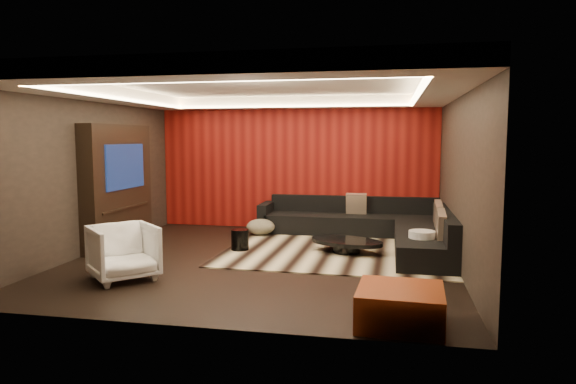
% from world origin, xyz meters
% --- Properties ---
extents(floor, '(6.00, 6.00, 0.02)m').
position_xyz_m(floor, '(0.00, 0.00, -0.01)').
color(floor, black).
rests_on(floor, ground).
extents(ceiling, '(6.00, 6.00, 0.02)m').
position_xyz_m(ceiling, '(0.00, 0.00, 2.81)').
color(ceiling, silver).
rests_on(ceiling, ground).
extents(wall_back, '(6.00, 0.02, 2.80)m').
position_xyz_m(wall_back, '(0.00, 3.01, 1.40)').
color(wall_back, black).
rests_on(wall_back, ground).
extents(wall_left, '(0.02, 6.00, 2.80)m').
position_xyz_m(wall_left, '(-3.01, 0.00, 1.40)').
color(wall_left, black).
rests_on(wall_left, ground).
extents(wall_right, '(0.02, 6.00, 2.80)m').
position_xyz_m(wall_right, '(3.01, 0.00, 1.40)').
color(wall_right, black).
rests_on(wall_right, ground).
extents(red_feature_wall, '(5.98, 0.05, 2.78)m').
position_xyz_m(red_feature_wall, '(0.00, 2.97, 1.40)').
color(red_feature_wall, '#6B0C0A').
rests_on(red_feature_wall, ground).
extents(soffit_back, '(6.00, 0.60, 0.22)m').
position_xyz_m(soffit_back, '(0.00, 2.70, 2.69)').
color(soffit_back, silver).
rests_on(soffit_back, ground).
extents(soffit_front, '(6.00, 0.60, 0.22)m').
position_xyz_m(soffit_front, '(0.00, -2.70, 2.69)').
color(soffit_front, silver).
rests_on(soffit_front, ground).
extents(soffit_left, '(0.60, 4.80, 0.22)m').
position_xyz_m(soffit_left, '(-2.70, 0.00, 2.69)').
color(soffit_left, silver).
rests_on(soffit_left, ground).
extents(soffit_right, '(0.60, 4.80, 0.22)m').
position_xyz_m(soffit_right, '(2.70, 0.00, 2.69)').
color(soffit_right, silver).
rests_on(soffit_right, ground).
extents(cove_back, '(4.80, 0.08, 0.04)m').
position_xyz_m(cove_back, '(0.00, 2.36, 2.60)').
color(cove_back, '#FFD899').
rests_on(cove_back, ground).
extents(cove_front, '(4.80, 0.08, 0.04)m').
position_xyz_m(cove_front, '(0.00, -2.36, 2.60)').
color(cove_front, '#FFD899').
rests_on(cove_front, ground).
extents(cove_left, '(0.08, 4.80, 0.04)m').
position_xyz_m(cove_left, '(-2.36, 0.00, 2.60)').
color(cove_left, '#FFD899').
rests_on(cove_left, ground).
extents(cove_right, '(0.08, 4.80, 0.04)m').
position_xyz_m(cove_right, '(2.36, 0.00, 2.60)').
color(cove_right, '#FFD899').
rests_on(cove_right, ground).
extents(tv_surround, '(0.30, 2.00, 2.20)m').
position_xyz_m(tv_surround, '(-2.85, 0.60, 1.10)').
color(tv_surround, black).
rests_on(tv_surround, ground).
extents(tv_screen, '(0.04, 1.30, 0.80)m').
position_xyz_m(tv_screen, '(-2.69, 0.60, 1.45)').
color(tv_screen, black).
rests_on(tv_screen, ground).
extents(tv_shelf, '(0.04, 1.60, 0.04)m').
position_xyz_m(tv_shelf, '(-2.69, 0.60, 0.70)').
color(tv_shelf, black).
rests_on(tv_shelf, ground).
extents(rug, '(4.06, 3.08, 0.02)m').
position_xyz_m(rug, '(1.20, 0.79, 0.01)').
color(rug, beige).
rests_on(rug, floor).
extents(coffee_table, '(1.65, 1.65, 0.22)m').
position_xyz_m(coffee_table, '(1.28, 0.76, 0.13)').
color(coffee_table, black).
rests_on(coffee_table, rug).
extents(drum_stool, '(0.40, 0.40, 0.36)m').
position_xyz_m(drum_stool, '(-0.55, 0.58, 0.20)').
color(drum_stool, black).
rests_on(drum_stool, rug).
extents(striped_pouf, '(0.70, 0.70, 0.32)m').
position_xyz_m(striped_pouf, '(-0.55, 2.04, 0.18)').
color(striped_pouf, beige).
rests_on(striped_pouf, rug).
extents(white_side_table, '(0.50, 0.50, 0.51)m').
position_xyz_m(white_side_table, '(2.50, 0.31, 0.26)').
color(white_side_table, silver).
rests_on(white_side_table, floor).
extents(orange_ottoman, '(0.93, 0.93, 0.39)m').
position_xyz_m(orange_ottoman, '(2.12, -2.50, 0.20)').
color(orange_ottoman, '#9D2714').
rests_on(orange_ottoman, floor).
extents(armchair, '(1.18, 1.18, 0.77)m').
position_xyz_m(armchair, '(-1.61, -1.48, 0.39)').
color(armchair, white).
rests_on(armchair, floor).
extents(sectional_sofa, '(3.65, 3.50, 0.75)m').
position_xyz_m(sectional_sofa, '(1.73, 1.86, 0.26)').
color(sectional_sofa, black).
rests_on(sectional_sofa, floor).
extents(throw_pillows, '(1.78, 2.73, 0.50)m').
position_xyz_m(throw_pillows, '(2.31, 1.45, 0.62)').
color(throw_pillows, '#CCB096').
rests_on(throw_pillows, sectional_sofa).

